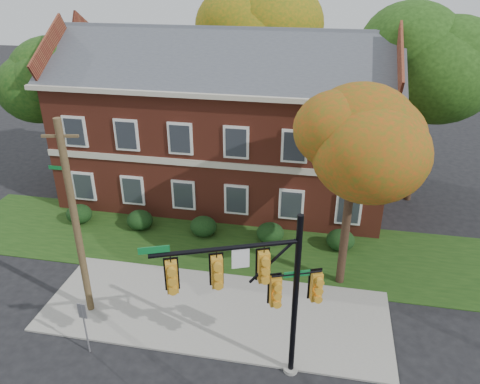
% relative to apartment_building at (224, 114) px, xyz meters
% --- Properties ---
extents(ground, '(120.00, 120.00, 0.00)m').
position_rel_apartment_building_xyz_m(ground, '(2.00, -11.95, -4.99)').
color(ground, black).
rests_on(ground, ground).
extents(sidewalk, '(14.00, 5.00, 0.08)m').
position_rel_apartment_building_xyz_m(sidewalk, '(2.00, -10.95, -4.95)').
color(sidewalk, gray).
rests_on(sidewalk, ground).
extents(grass_strip, '(30.00, 6.00, 0.04)m').
position_rel_apartment_building_xyz_m(grass_strip, '(2.00, -5.95, -4.97)').
color(grass_strip, '#193811').
rests_on(grass_strip, ground).
extents(apartment_building, '(18.80, 8.80, 9.74)m').
position_rel_apartment_building_xyz_m(apartment_building, '(0.00, 0.00, 0.00)').
color(apartment_building, maroon).
rests_on(apartment_building, ground).
extents(hedge_far_left, '(1.40, 1.26, 1.05)m').
position_rel_apartment_building_xyz_m(hedge_far_left, '(-7.00, -5.25, -4.46)').
color(hedge_far_left, black).
rests_on(hedge_far_left, ground).
extents(hedge_left, '(1.40, 1.26, 1.05)m').
position_rel_apartment_building_xyz_m(hedge_left, '(-3.50, -5.25, -4.46)').
color(hedge_left, black).
rests_on(hedge_left, ground).
extents(hedge_center, '(1.40, 1.26, 1.05)m').
position_rel_apartment_building_xyz_m(hedge_center, '(0.00, -5.25, -4.46)').
color(hedge_center, black).
rests_on(hedge_center, ground).
extents(hedge_right, '(1.40, 1.26, 1.05)m').
position_rel_apartment_building_xyz_m(hedge_right, '(3.50, -5.25, -4.46)').
color(hedge_right, black).
rests_on(hedge_right, ground).
extents(hedge_far_right, '(1.40, 1.26, 1.05)m').
position_rel_apartment_building_xyz_m(hedge_far_right, '(7.00, -5.25, -4.46)').
color(hedge_far_right, black).
rests_on(hedge_far_right, ground).
extents(tree_near_right, '(4.50, 4.25, 8.58)m').
position_rel_apartment_building_xyz_m(tree_near_right, '(7.22, -8.09, 1.68)').
color(tree_near_right, black).
rests_on(tree_near_right, ground).
extents(tree_left_rear, '(5.40, 5.10, 8.88)m').
position_rel_apartment_building_xyz_m(tree_left_rear, '(-9.73, -1.12, 1.69)').
color(tree_left_rear, black).
rests_on(tree_left_rear, ground).
extents(tree_right_rear, '(6.30, 5.95, 10.62)m').
position_rel_apartment_building_xyz_m(tree_right_rear, '(11.31, 0.86, 3.13)').
color(tree_right_rear, black).
rests_on(tree_right_rear, ground).
extents(tree_far_rear, '(6.84, 6.46, 11.52)m').
position_rel_apartment_building_xyz_m(tree_far_rear, '(1.34, 7.84, 3.86)').
color(tree_far_rear, black).
rests_on(tree_far_rear, ground).
extents(traffic_signal, '(5.27, 2.18, 6.25)m').
position_rel_apartment_building_xyz_m(traffic_signal, '(4.28, -13.86, -1.11)').
color(traffic_signal, gray).
rests_on(traffic_signal, ground).
extents(utility_pole, '(1.27, 0.33, 8.19)m').
position_rel_apartment_building_xyz_m(utility_pole, '(-3.04, -11.81, -0.84)').
color(utility_pole, '#4B3A23').
rests_on(utility_pole, ground).
extents(sign_post, '(0.32, 0.06, 2.22)m').
position_rel_apartment_building_xyz_m(sign_post, '(-2.02, -13.95, -3.48)').
color(sign_post, slate).
rests_on(sign_post, ground).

